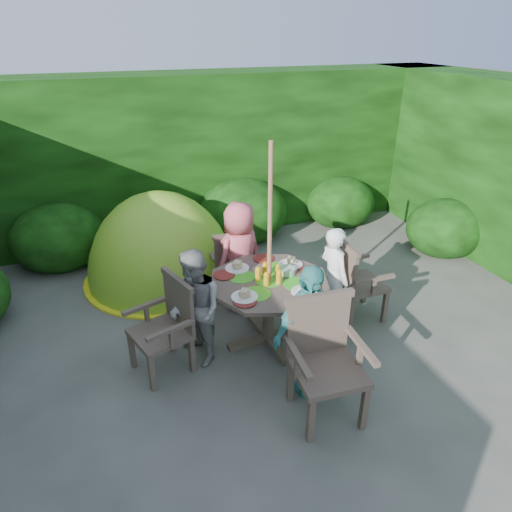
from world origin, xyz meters
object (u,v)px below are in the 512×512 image
object	(u,v)px
garden_chair_right	(354,279)
garden_chair_left	(167,325)
child_front	(307,330)
parasol_pole	(269,251)
child_back	(240,256)
garden_chair_front	(324,357)
child_left	(196,309)
dome_tent	(163,277)
patio_table	(269,290)
child_right	(333,278)
garden_chair_back	(231,261)

from	to	relation	value
garden_chair_right	garden_chair_left	xyz separation A→B (m)	(-2.19, -0.15, -0.01)
garden_chair_left	child_front	world-z (taller)	child_front
parasol_pole	child_back	bearing A→B (deg)	94.23
garden_chair_right	garden_chair_front	size ratio (longest dim) A/B	0.91
garden_chair_left	child_left	size ratio (longest dim) A/B	0.76
parasol_pole	dome_tent	world-z (taller)	parasol_pole
patio_table	child_right	xyz separation A→B (m)	(0.79, 0.06, -0.04)
garden_chair_left	child_back	xyz separation A→B (m)	(1.04, 0.86, 0.17)
parasol_pole	garden_chair_back	size ratio (longest dim) A/B	2.53
parasol_pole	garden_chair_front	size ratio (longest dim) A/B	2.09
parasol_pole	child_left	world-z (taller)	parasol_pole
patio_table	garden_chair_right	bearing A→B (deg)	4.55
patio_table	garden_chair_back	size ratio (longest dim) A/B	1.60
child_front	child_back	bearing A→B (deg)	75.76
garden_chair_back	garden_chair_front	bearing A→B (deg)	95.44
garden_chair_left	child_back	bearing A→B (deg)	111.19
patio_table	child_left	distance (m)	0.80
patio_table	dome_tent	bearing A→B (deg)	115.50
patio_table	parasol_pole	distance (m)	0.46
patio_table	garden_chair_right	size ratio (longest dim) A/B	1.45
parasol_pole	child_right	bearing A→B (deg)	4.23
garden_chair_left	child_front	xyz separation A→B (m)	(1.16, -0.74, 0.15)
parasol_pole	child_front	xyz separation A→B (m)	(0.06, -0.80, -0.44)
garden_chair_left	child_front	bearing A→B (deg)	39.10
garden_chair_back	child_left	distance (m)	1.37
child_front	dome_tent	distance (m)	2.85
child_back	parasol_pole	bearing A→B (deg)	70.45
patio_table	garden_chair_front	size ratio (longest dim) A/B	1.33
garden_chair_right	garden_chair_back	distance (m)	1.55
parasol_pole	child_left	xyz separation A→B (m)	(-0.80, -0.06, -0.48)
child_right	dome_tent	xyz separation A→B (m)	(-1.66, 1.75, -0.60)
garden_chair_back	garden_chair_front	xyz separation A→B (m)	(0.18, -2.18, 0.10)
garden_chair_left	garden_chair_back	distance (m)	1.54
child_front	dome_tent	world-z (taller)	child_front
parasol_pole	garden_chair_left	bearing A→B (deg)	-176.84
garden_chair_left	garden_chair_front	distance (m)	1.57
patio_table	garden_chair_left	bearing A→B (deg)	-176.78
garden_chair_right	garden_chair_back	bearing A→B (deg)	49.90
garden_chair_back	dome_tent	distance (m)	1.15
child_front	garden_chair_right	bearing A→B (deg)	22.15
patio_table	child_back	world-z (taller)	child_back
patio_table	garden_chair_right	distance (m)	1.10
patio_table	garden_chair_left	size ratio (longest dim) A/B	1.48
patio_table	garden_chair_back	distance (m)	1.12
patio_table	child_front	xyz separation A→B (m)	(0.05, -0.80, 0.02)
garden_chair_back	child_front	bearing A→B (deg)	95.13
parasol_pole	child_back	xyz separation A→B (m)	(-0.06, 0.80, -0.43)
child_front	parasol_pole	bearing A→B (deg)	75.76
parasol_pole	garden_chair_right	bearing A→B (deg)	4.60
garden_chair_front	child_front	xyz separation A→B (m)	(-0.03, 0.29, 0.10)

